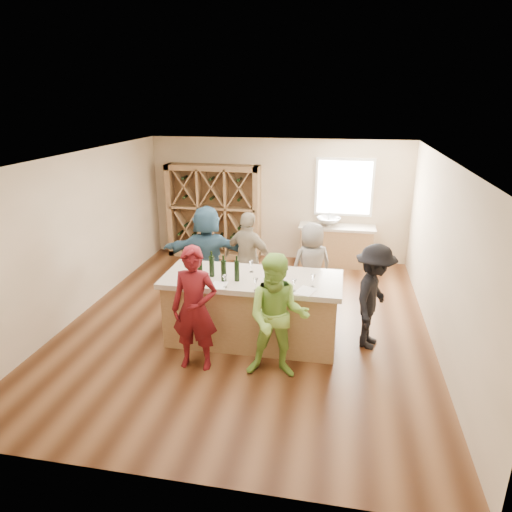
% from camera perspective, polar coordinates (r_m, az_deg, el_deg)
% --- Properties ---
extents(floor, '(6.00, 7.00, 0.10)m').
position_cam_1_polar(floor, '(7.96, -0.99, -8.60)').
color(floor, '#57331B').
rests_on(floor, ground).
extents(ceiling, '(6.00, 7.00, 0.10)m').
position_cam_1_polar(ceiling, '(7.08, -1.12, 12.60)').
color(ceiling, white).
rests_on(ceiling, ground).
extents(wall_back, '(6.00, 0.10, 2.80)m').
position_cam_1_polar(wall_back, '(10.78, 2.81, 7.10)').
color(wall_back, beige).
rests_on(wall_back, ground).
extents(wall_front, '(6.00, 0.10, 2.80)m').
position_cam_1_polar(wall_front, '(4.29, -10.97, -13.18)').
color(wall_front, beige).
rests_on(wall_front, ground).
extents(wall_left, '(0.10, 7.00, 2.80)m').
position_cam_1_polar(wall_left, '(8.53, -21.56, 2.45)').
color(wall_left, beige).
rests_on(wall_left, ground).
extents(wall_right, '(0.10, 7.00, 2.80)m').
position_cam_1_polar(wall_right, '(7.43, 22.65, -0.08)').
color(wall_right, beige).
rests_on(wall_right, ground).
extents(window_frame, '(1.30, 0.06, 1.30)m').
position_cam_1_polar(window_frame, '(10.54, 10.97, 8.43)').
color(window_frame, white).
rests_on(window_frame, wall_back).
extents(window_pane, '(1.18, 0.01, 1.18)m').
position_cam_1_polar(window_pane, '(10.50, 10.97, 8.39)').
color(window_pane, white).
rests_on(window_pane, wall_back).
extents(wine_rack, '(2.20, 0.45, 2.20)m').
position_cam_1_polar(wine_rack, '(10.88, -5.31, 5.54)').
color(wine_rack, '#957047').
rests_on(wine_rack, floor).
extents(back_counter_base, '(1.60, 0.58, 0.86)m').
position_cam_1_polar(back_counter_base, '(10.60, 9.97, 1.17)').
color(back_counter_base, '#957047').
rests_on(back_counter_base, floor).
extents(back_counter_top, '(1.70, 0.62, 0.06)m').
position_cam_1_polar(back_counter_top, '(10.47, 10.11, 3.57)').
color(back_counter_top, '#B6A995').
rests_on(back_counter_top, back_counter_base).
extents(sink, '(0.54, 0.54, 0.19)m').
position_cam_1_polar(sink, '(10.44, 9.06, 4.28)').
color(sink, silver).
rests_on(sink, back_counter_top).
extents(faucet, '(0.02, 0.02, 0.30)m').
position_cam_1_polar(faucet, '(10.60, 9.11, 4.83)').
color(faucet, silver).
rests_on(faucet, back_counter_top).
extents(tasting_counter_base, '(2.60, 1.00, 1.00)m').
position_cam_1_polar(tasting_counter_base, '(7.19, -0.48, -6.92)').
color(tasting_counter_base, '#957047').
rests_on(tasting_counter_base, floor).
extents(tasting_counter_top, '(2.72, 1.12, 0.08)m').
position_cam_1_polar(tasting_counter_top, '(6.97, -0.49, -2.93)').
color(tasting_counter_top, '#B6A995').
rests_on(tasting_counter_top, tasting_counter_base).
extents(wine_bottle_a, '(0.10, 0.10, 0.32)m').
position_cam_1_polar(wine_bottle_a, '(7.01, -7.49, -1.23)').
color(wine_bottle_a, black).
rests_on(wine_bottle_a, tasting_counter_top).
extents(wine_bottle_b, '(0.07, 0.07, 0.27)m').
position_cam_1_polar(wine_bottle_b, '(6.88, -6.97, -1.79)').
color(wine_bottle_b, black).
rests_on(wine_bottle_b, tasting_counter_top).
extents(wine_bottle_c, '(0.09, 0.09, 0.33)m').
position_cam_1_polar(wine_bottle_c, '(6.95, -5.55, -1.28)').
color(wine_bottle_c, black).
rests_on(wine_bottle_c, tasting_counter_top).
extents(wine_bottle_d, '(0.10, 0.10, 0.33)m').
position_cam_1_polar(wine_bottle_d, '(6.76, -4.07, -1.85)').
color(wine_bottle_d, black).
rests_on(wine_bottle_d, tasting_counter_top).
extents(wine_bottle_e, '(0.09, 0.09, 0.31)m').
position_cam_1_polar(wine_bottle_e, '(6.76, -2.41, -1.88)').
color(wine_bottle_e, black).
rests_on(wine_bottle_e, tasting_counter_top).
extents(wine_glass_a, '(0.08, 0.08, 0.19)m').
position_cam_1_polar(wine_glass_a, '(6.57, -3.91, -3.16)').
color(wine_glass_a, white).
rests_on(wine_glass_a, tasting_counter_top).
extents(wine_glass_b, '(0.09, 0.09, 0.18)m').
position_cam_1_polar(wine_glass_b, '(6.45, -0.05, -3.59)').
color(wine_glass_b, white).
rests_on(wine_glass_b, tasting_counter_top).
extents(wine_glass_c, '(0.08, 0.08, 0.17)m').
position_cam_1_polar(wine_glass_c, '(6.45, 4.79, -3.70)').
color(wine_glass_c, white).
rests_on(wine_glass_c, tasting_counter_top).
extents(wine_glass_d, '(0.10, 0.10, 0.20)m').
position_cam_1_polar(wine_glass_d, '(6.68, 3.26, -2.69)').
color(wine_glass_d, white).
rests_on(wine_glass_d, tasting_counter_top).
extents(wine_glass_e, '(0.10, 0.10, 0.20)m').
position_cam_1_polar(wine_glass_e, '(6.61, 7.13, -3.07)').
color(wine_glass_e, white).
rests_on(wine_glass_e, tasting_counter_top).
extents(tasting_menu_a, '(0.22, 0.30, 0.00)m').
position_cam_1_polar(tasting_menu_a, '(6.68, -4.61, -3.64)').
color(tasting_menu_a, white).
rests_on(tasting_menu_a, tasting_counter_top).
extents(tasting_menu_b, '(0.22, 0.29, 0.00)m').
position_cam_1_polar(tasting_menu_b, '(6.50, 1.25, -4.25)').
color(tasting_menu_b, white).
rests_on(tasting_menu_b, tasting_counter_top).
extents(tasting_menu_c, '(0.34, 0.39, 0.00)m').
position_cam_1_polar(tasting_menu_c, '(6.50, 6.23, -4.35)').
color(tasting_menu_c, white).
rests_on(tasting_menu_c, tasting_counter_top).
extents(person_near_left, '(0.67, 0.49, 1.80)m').
position_cam_1_polar(person_near_left, '(6.41, -7.66, -6.57)').
color(person_near_left, '#590F14').
rests_on(person_near_left, floor).
extents(person_near_right, '(0.89, 0.53, 1.77)m').
position_cam_1_polar(person_near_right, '(6.16, 2.72, -7.66)').
color(person_near_right, '#8CC64C').
rests_on(person_near_right, floor).
extents(person_server, '(0.77, 1.16, 1.65)m').
position_cam_1_polar(person_server, '(7.13, 14.46, -4.96)').
color(person_server, black).
rests_on(person_server, floor).
extents(person_far_mid, '(1.14, 0.86, 1.74)m').
position_cam_1_polar(person_far_mid, '(8.34, -0.95, -0.36)').
color(person_far_mid, gray).
rests_on(person_far_mid, floor).
extents(person_far_right, '(0.92, 0.81, 1.59)m').
position_cam_1_polar(person_far_right, '(8.28, 6.93, -1.23)').
color(person_far_right, slate).
rests_on(person_far_right, floor).
extents(person_far_left, '(1.78, 0.93, 1.83)m').
position_cam_1_polar(person_far_left, '(8.56, -6.10, 0.36)').
color(person_far_left, '#335972').
rests_on(person_far_left, floor).
extents(wine_glass_f, '(0.07, 0.07, 0.18)m').
position_cam_1_polar(wine_glass_f, '(7.11, -0.57, -1.33)').
color(wine_glass_f, white).
rests_on(wine_glass_f, tasting_counter_top).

